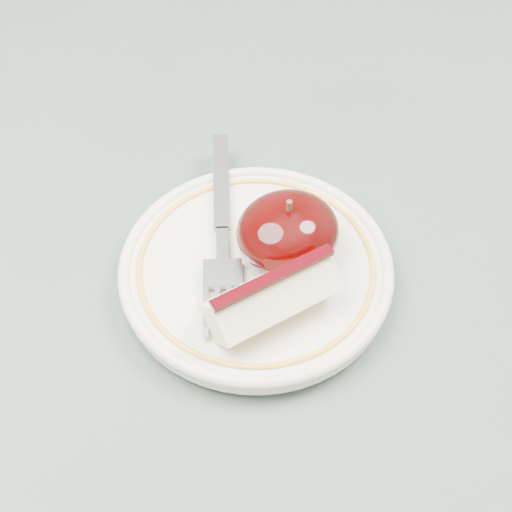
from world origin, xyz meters
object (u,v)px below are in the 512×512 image
apple_half (288,232)px  fork (222,231)px  plate (256,268)px  table (298,315)px

apple_half → fork: bearing=128.7°
plate → apple_half: (0.02, -0.00, 0.03)m
plate → apple_half: bearing=-4.8°
apple_half → fork: size_ratio=0.41×
plate → fork: fork is taller
apple_half → fork: (-0.03, 0.04, -0.02)m
fork → apple_half: bearing=-111.3°
plate → apple_half: apple_half is taller
table → apple_half: 0.13m
table → plate: bearing=-173.4°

